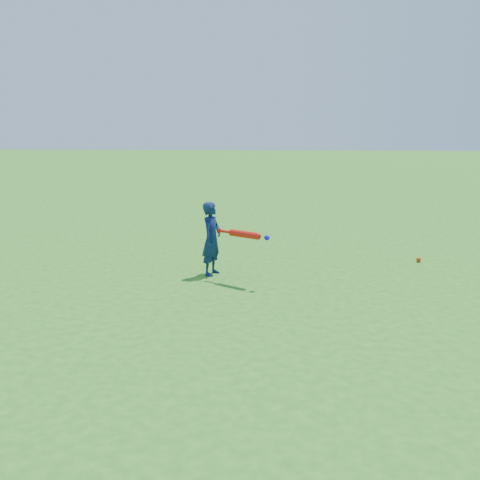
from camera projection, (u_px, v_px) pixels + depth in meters
The scene contains 4 objects.
ground at pixel (189, 267), 8.07m from camera, with size 80.00×80.00×0.00m, color #2A771C.
child at pixel (212, 239), 7.55m from camera, with size 0.38×0.25×1.04m, color #101E4B.
ground_ball_red at pixel (419, 260), 8.34m from camera, with size 0.08×0.08×0.08m, color red.
bat_swing at pixel (246, 235), 7.10m from camera, with size 0.72×0.50×0.09m.
Camera 1 is at (1.24, -7.74, 2.08)m, focal length 40.00 mm.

